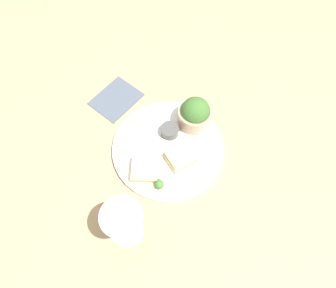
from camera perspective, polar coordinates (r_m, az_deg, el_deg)
name	(u,v)px	position (r m, az deg, el deg)	size (l,w,h in m)	color
ground_plane	(168,150)	(0.93, 0.00, -1.00)	(4.00, 4.00, 0.00)	tan
dinner_plate	(168,149)	(0.92, 0.00, -0.80)	(0.31, 0.31, 0.01)	white
salad_bowl	(195,114)	(0.93, 4.75, 5.26)	(0.10, 0.10, 0.09)	tan
sauce_ramekin	(170,130)	(0.92, 0.32, 2.39)	(0.05, 0.05, 0.03)	#4C4C4C
cheese_toast_near	(147,169)	(0.87, -3.75, -4.38)	(0.11, 0.10, 0.03)	#D1B27F
cheese_toast_far	(181,157)	(0.89, 2.21, -2.30)	(0.07, 0.07, 0.03)	#D1B27F
wine_glass	(123,221)	(0.76, -7.82, -13.17)	(0.10, 0.10, 0.14)	silver
garnish	(159,184)	(0.85, -1.53, -7.05)	(0.03, 0.03, 0.03)	#477533
napkin	(116,99)	(1.03, -9.03, 7.79)	(0.17, 0.15, 0.01)	#4C5666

